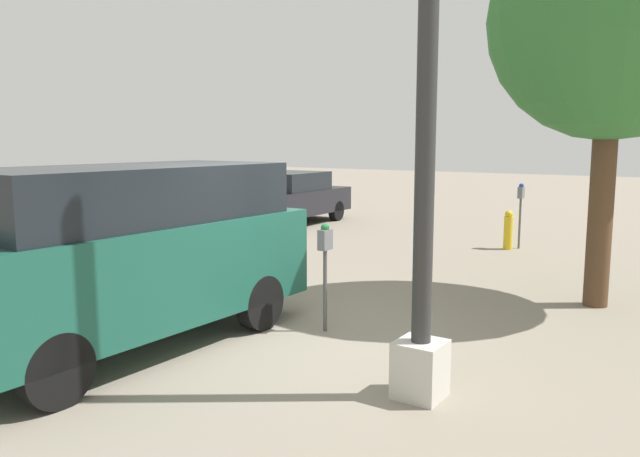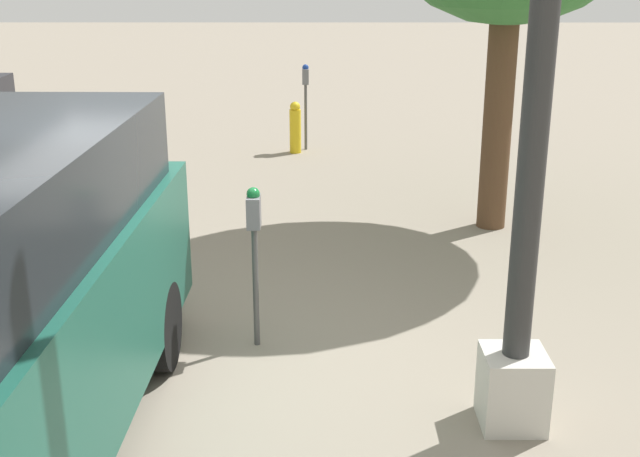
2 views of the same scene
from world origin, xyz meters
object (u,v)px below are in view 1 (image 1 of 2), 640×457
Objects in this scene: parking_meter_near at (325,252)px; parking_meter_far at (521,201)px; street_tree at (613,18)px; fire_hydrant at (508,230)px; lamp_post at (425,151)px; parked_van at (126,250)px; car_distant at (291,197)px.

parking_meter_near is 7.61m from parking_meter_far.
street_tree reaches higher than parking_meter_far.
fire_hydrant is at bearing -34.84° from parking_meter_far.
lamp_post reaches higher than street_tree.
lamp_post is (1.24, 1.90, 1.31)m from parking_meter_near.
fire_hydrant is (-4.07, -2.56, -3.69)m from street_tree.
parked_van is (9.42, -1.86, 0.08)m from parking_meter_far.
parking_meter_near is 1.58× the size of fire_hydrant.
car_distant is 6.72m from fire_hydrant.
parking_meter_far reaches higher than parking_meter_near.
street_tree reaches higher than parked_van.
lamp_post is 3.72m from parked_van.
parked_van reaches higher than car_distant.
lamp_post is 7.19× the size of fire_hydrant.
parked_van is 5.32× the size of fire_hydrant.
parked_van is 0.80× the size of street_tree.
lamp_post is at bearing -9.56° from street_tree.
street_tree is 6.06m from fire_hydrant.
lamp_post reaches higher than parked_van.
parking_meter_near is 5.23m from street_tree.
lamp_post is at bearing 9.77° from parking_meter_far.
lamp_post is at bearing 56.23° from parking_meter_near.
street_tree is at bearing 32.17° from fire_hydrant.
lamp_post is 4.91m from street_tree.
fire_hydrant is (-9.17, 1.68, -0.73)m from parked_van.
car_distant is 4.57× the size of fire_hydrant.
car_distant is 0.69× the size of street_tree.
fire_hydrant is at bearing 178.60° from parking_meter_near.
lamp_post is at bearing -140.97° from car_distant.
parked_van is (0.58, -3.48, -1.17)m from lamp_post.
street_tree is (4.91, 9.22, 3.33)m from car_distant.
lamp_post is 1.57× the size of car_distant.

